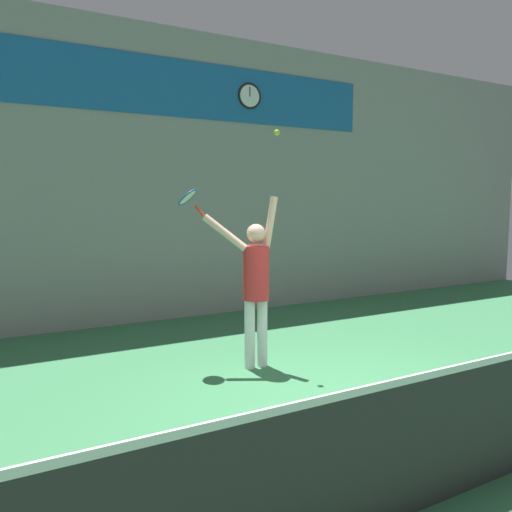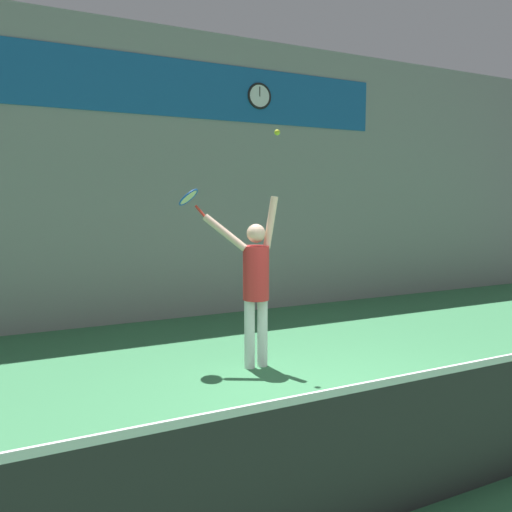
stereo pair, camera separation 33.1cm
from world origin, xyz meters
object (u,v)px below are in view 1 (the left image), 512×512
object	(u,v)px
tennis_player	(255,280)
tennis_racket	(188,198)
scoreboard_clock	(250,96)
tennis_ball	(277,133)

from	to	relation	value
tennis_player	tennis_racket	xyz separation A→B (m)	(-0.69, 0.45, 1.00)
scoreboard_clock	tennis_ball	world-z (taller)	scoreboard_clock
tennis_player	tennis_racket	world-z (taller)	tennis_racket
scoreboard_clock	tennis_player	bearing A→B (deg)	-116.94
scoreboard_clock	tennis_racket	xyz separation A→B (m)	(-2.19, -2.51, -1.89)
scoreboard_clock	tennis_player	xyz separation A→B (m)	(-1.50, -2.96, -2.89)
tennis_racket	tennis_ball	world-z (taller)	tennis_ball
tennis_player	tennis_racket	size ratio (longest dim) A/B	5.59
scoreboard_clock	tennis_racket	distance (m)	3.83
tennis_racket	tennis_ball	bearing A→B (deg)	-27.94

